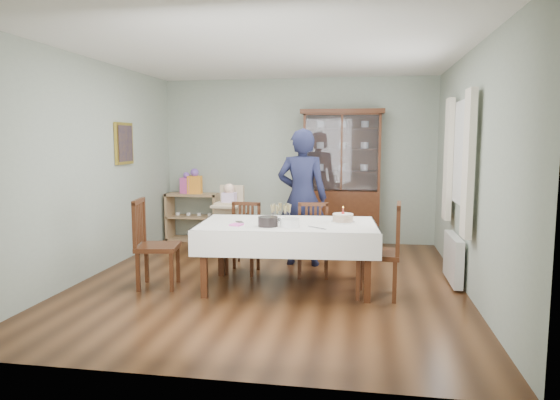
% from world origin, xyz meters
% --- Properties ---
extents(floor, '(5.00, 5.00, 0.00)m').
position_xyz_m(floor, '(0.00, 0.00, 0.00)').
color(floor, '#593319').
rests_on(floor, ground).
extents(room_shell, '(5.00, 5.00, 5.00)m').
position_xyz_m(room_shell, '(0.00, 0.53, 1.70)').
color(room_shell, '#9EAA99').
rests_on(room_shell, floor).
extents(dining_table, '(2.08, 1.29, 0.76)m').
position_xyz_m(dining_table, '(0.25, -0.21, 0.38)').
color(dining_table, '#462311').
rests_on(dining_table, floor).
extents(china_cabinet, '(1.30, 0.48, 2.18)m').
position_xyz_m(china_cabinet, '(0.75, 2.26, 1.12)').
color(china_cabinet, '#462311').
rests_on(china_cabinet, floor).
extents(sideboard, '(0.90, 0.38, 0.80)m').
position_xyz_m(sideboard, '(-1.75, 2.28, 0.40)').
color(sideboard, tan).
rests_on(sideboard, floor).
extents(picture_frame, '(0.04, 0.48, 0.58)m').
position_xyz_m(picture_frame, '(-2.22, 0.80, 1.65)').
color(picture_frame, gold).
rests_on(picture_frame, room_shell).
extents(window, '(0.04, 1.02, 1.22)m').
position_xyz_m(window, '(2.22, 0.30, 1.55)').
color(window, white).
rests_on(window, room_shell).
extents(curtain_left, '(0.07, 0.30, 1.55)m').
position_xyz_m(curtain_left, '(2.16, -0.32, 1.45)').
color(curtain_left, silver).
rests_on(curtain_left, room_shell).
extents(curtain_right, '(0.07, 0.30, 1.55)m').
position_xyz_m(curtain_right, '(2.16, 0.92, 1.45)').
color(curtain_right, silver).
rests_on(curtain_right, room_shell).
extents(radiator, '(0.10, 0.80, 0.55)m').
position_xyz_m(radiator, '(2.16, 0.30, 0.30)').
color(radiator, white).
rests_on(radiator, floor).
extents(chair_far_left, '(0.42, 0.42, 0.89)m').
position_xyz_m(chair_far_left, '(-0.42, 0.38, 0.27)').
color(chair_far_left, '#462311').
rests_on(chair_far_left, floor).
extents(chair_far_right, '(0.44, 0.44, 0.90)m').
position_xyz_m(chair_far_right, '(0.48, 0.37, 0.27)').
color(chair_far_right, '#462311').
rests_on(chair_far_right, floor).
extents(chair_end_left, '(0.53, 0.53, 1.02)m').
position_xyz_m(chair_end_left, '(-1.26, -0.41, 0.30)').
color(chair_end_left, '#462311').
rests_on(chair_end_left, floor).
extents(chair_end_right, '(0.50, 0.50, 1.03)m').
position_xyz_m(chair_end_right, '(1.28, -0.36, 0.31)').
color(chair_end_right, '#462311').
rests_on(chair_end_right, floor).
extents(woman, '(0.69, 0.47, 1.85)m').
position_xyz_m(woman, '(0.28, 0.91, 0.93)').
color(woman, black).
rests_on(woman, floor).
extents(high_chair, '(0.51, 0.51, 1.08)m').
position_xyz_m(high_chair, '(-0.80, 1.12, 0.42)').
color(high_chair, black).
rests_on(high_chair, floor).
extents(champagne_tray, '(0.33, 0.33, 0.20)m').
position_xyz_m(champagne_tray, '(0.15, -0.10, 0.82)').
color(champagne_tray, silver).
rests_on(champagne_tray, dining_table).
extents(birthday_cake, '(0.27, 0.27, 0.19)m').
position_xyz_m(birthday_cake, '(0.87, -0.08, 0.81)').
color(birthday_cake, white).
rests_on(birthday_cake, dining_table).
extents(plate_stack_dark, '(0.25, 0.25, 0.11)m').
position_xyz_m(plate_stack_dark, '(0.07, -0.46, 0.81)').
color(plate_stack_dark, black).
rests_on(plate_stack_dark, dining_table).
extents(plate_stack_white, '(0.24, 0.24, 0.09)m').
position_xyz_m(plate_stack_white, '(0.31, -0.47, 0.81)').
color(plate_stack_white, white).
rests_on(plate_stack_white, dining_table).
extents(napkin_stack, '(0.15, 0.15, 0.02)m').
position_xyz_m(napkin_stack, '(-0.29, -0.47, 0.77)').
color(napkin_stack, '#FE5DC8').
rests_on(napkin_stack, dining_table).
extents(cutlery, '(0.16, 0.18, 0.01)m').
position_xyz_m(cutlery, '(-0.34, -0.27, 0.77)').
color(cutlery, silver).
rests_on(cutlery, dining_table).
extents(cake_knife, '(0.22, 0.19, 0.01)m').
position_xyz_m(cake_knife, '(0.61, -0.50, 0.77)').
color(cake_knife, silver).
rests_on(cake_knife, dining_table).
extents(gift_bag_pink, '(0.22, 0.18, 0.36)m').
position_xyz_m(gift_bag_pink, '(-1.85, 2.26, 0.96)').
color(gift_bag_pink, '#FE5DC8').
rests_on(gift_bag_pink, sideboard).
extents(gift_bag_orange, '(0.24, 0.18, 0.42)m').
position_xyz_m(gift_bag_orange, '(-1.71, 2.26, 0.99)').
color(gift_bag_orange, orange).
rests_on(gift_bag_orange, sideboard).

